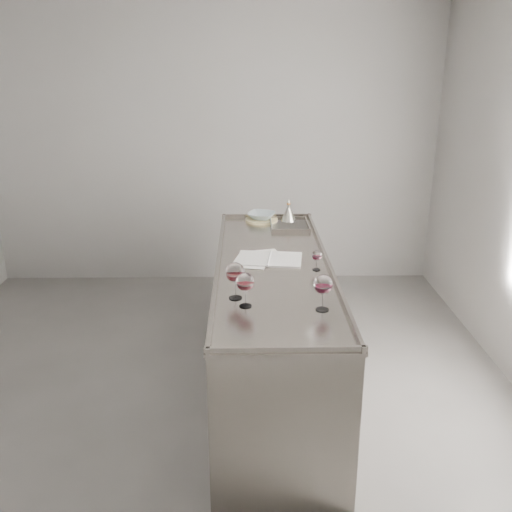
{
  "coord_description": "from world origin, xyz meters",
  "views": [
    {
      "loc": [
        0.31,
        -3.26,
        2.25
      ],
      "look_at": [
        0.38,
        0.25,
        1.02
      ],
      "focal_mm": 40.0,
      "sensor_mm": 36.0,
      "label": 1
    }
  ],
  "objects_px": {
    "wine_glass_middle": "(245,283)",
    "wine_glass_small": "(317,256)",
    "counter": "(273,328)",
    "notebook": "(269,259)",
    "wine_funnel": "(288,214)",
    "wine_glass_left": "(235,273)",
    "ceramic_bowl": "(262,216)",
    "wine_glass_right": "(323,285)"
  },
  "relations": [
    {
      "from": "wine_glass_left",
      "to": "counter",
      "type": "bearing_deg",
      "value": 65.97
    },
    {
      "from": "wine_glass_small",
      "to": "wine_funnel",
      "type": "xyz_separation_m",
      "value": [
        -0.1,
        1.18,
        -0.04
      ]
    },
    {
      "from": "wine_glass_middle",
      "to": "wine_glass_right",
      "type": "xyz_separation_m",
      "value": [
        0.42,
        -0.06,
        0.01
      ]
    },
    {
      "from": "wine_glass_left",
      "to": "notebook",
      "type": "height_order",
      "value": "wine_glass_left"
    },
    {
      "from": "wine_glass_left",
      "to": "wine_glass_small",
      "type": "distance_m",
      "value": 0.69
    },
    {
      "from": "wine_glass_right",
      "to": "notebook",
      "type": "height_order",
      "value": "wine_glass_right"
    },
    {
      "from": "notebook",
      "to": "wine_glass_small",
      "type": "bearing_deg",
      "value": -26.57
    },
    {
      "from": "wine_glass_left",
      "to": "ceramic_bowl",
      "type": "distance_m",
      "value": 1.64
    },
    {
      "from": "wine_glass_left",
      "to": "notebook",
      "type": "distance_m",
      "value": 0.7
    },
    {
      "from": "wine_glass_middle",
      "to": "wine_funnel",
      "type": "height_order",
      "value": "wine_glass_middle"
    },
    {
      "from": "counter",
      "to": "wine_glass_small",
      "type": "distance_m",
      "value": 0.63
    },
    {
      "from": "wine_glass_small",
      "to": "notebook",
      "type": "xyz_separation_m",
      "value": [
        -0.3,
        0.2,
        -0.09
      ]
    },
    {
      "from": "wine_funnel",
      "to": "wine_glass_right",
      "type": "bearing_deg",
      "value": -88.32
    },
    {
      "from": "wine_glass_left",
      "to": "wine_funnel",
      "type": "xyz_separation_m",
      "value": [
        0.42,
        1.63,
        -0.09
      ]
    },
    {
      "from": "wine_glass_small",
      "to": "ceramic_bowl",
      "type": "height_order",
      "value": "wine_glass_small"
    },
    {
      "from": "wine_glass_left",
      "to": "wine_funnel",
      "type": "relative_size",
      "value": 1.12
    },
    {
      "from": "wine_glass_left",
      "to": "wine_glass_small",
      "type": "bearing_deg",
      "value": 40.97
    },
    {
      "from": "wine_glass_middle",
      "to": "wine_glass_right",
      "type": "height_order",
      "value": "wine_glass_right"
    },
    {
      "from": "wine_glass_right",
      "to": "notebook",
      "type": "xyz_separation_m",
      "value": [
        -0.26,
        0.82,
        -0.14
      ]
    },
    {
      "from": "wine_funnel",
      "to": "wine_glass_small",
      "type": "bearing_deg",
      "value": -85.37
    },
    {
      "from": "wine_glass_left",
      "to": "wine_glass_right",
      "type": "xyz_separation_m",
      "value": [
        0.48,
        -0.17,
        -0.01
      ]
    },
    {
      "from": "wine_glass_middle",
      "to": "wine_glass_small",
      "type": "bearing_deg",
      "value": 50.6
    },
    {
      "from": "ceramic_bowl",
      "to": "wine_glass_right",
      "type": "bearing_deg",
      "value": -81.15
    },
    {
      "from": "wine_glass_right",
      "to": "wine_glass_left",
      "type": "bearing_deg",
      "value": 160.39
    },
    {
      "from": "counter",
      "to": "ceramic_bowl",
      "type": "distance_m",
      "value": 1.2
    },
    {
      "from": "counter",
      "to": "wine_glass_left",
      "type": "xyz_separation_m",
      "value": [
        -0.24,
        -0.55,
        0.62
      ]
    },
    {
      "from": "wine_glass_small",
      "to": "wine_funnel",
      "type": "height_order",
      "value": "wine_funnel"
    },
    {
      "from": "wine_glass_left",
      "to": "notebook",
      "type": "xyz_separation_m",
      "value": [
        0.22,
        0.65,
        -0.15
      ]
    },
    {
      "from": "notebook",
      "to": "wine_funnel",
      "type": "relative_size",
      "value": 2.43
    },
    {
      "from": "wine_glass_right",
      "to": "wine_glass_small",
      "type": "height_order",
      "value": "wine_glass_right"
    },
    {
      "from": "counter",
      "to": "wine_funnel",
      "type": "height_order",
      "value": "wine_funnel"
    },
    {
      "from": "counter",
      "to": "ceramic_bowl",
      "type": "xyz_separation_m",
      "value": [
        -0.05,
        1.08,
        0.52
      ]
    },
    {
      "from": "counter",
      "to": "wine_glass_left",
      "type": "bearing_deg",
      "value": -114.03
    },
    {
      "from": "ceramic_bowl",
      "to": "wine_funnel",
      "type": "height_order",
      "value": "wine_funnel"
    },
    {
      "from": "ceramic_bowl",
      "to": "wine_funnel",
      "type": "bearing_deg",
      "value": 0.0
    },
    {
      "from": "wine_glass_left",
      "to": "wine_glass_middle",
      "type": "relative_size",
      "value": 1.1
    },
    {
      "from": "wine_glass_left",
      "to": "ceramic_bowl",
      "type": "height_order",
      "value": "wine_glass_left"
    },
    {
      "from": "wine_glass_right",
      "to": "wine_glass_small",
      "type": "bearing_deg",
      "value": 86.06
    },
    {
      "from": "wine_glass_small",
      "to": "wine_glass_middle",
      "type": "bearing_deg",
      "value": -129.4
    },
    {
      "from": "wine_glass_middle",
      "to": "wine_glass_left",
      "type": "bearing_deg",
      "value": 116.88
    },
    {
      "from": "counter",
      "to": "notebook",
      "type": "xyz_separation_m",
      "value": [
        -0.02,
        0.1,
        0.47
      ]
    },
    {
      "from": "wine_glass_left",
      "to": "notebook",
      "type": "relative_size",
      "value": 0.46
    }
  ]
}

